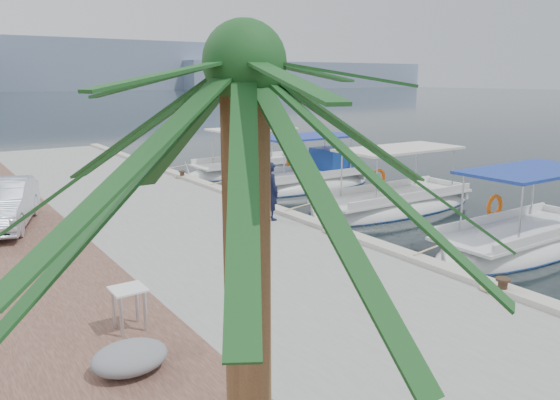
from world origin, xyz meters
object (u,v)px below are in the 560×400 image
(fishing_caique_d, at_px, (304,184))
(date_palm, at_px, (244,68))
(parked_car, at_px, (1,204))
(fishing_caique_b, at_px, (520,246))
(fishing_caique_e, at_px, (250,171))
(fisherman, at_px, (271,191))
(fishing_caique_c, at_px, (393,207))

(fishing_caique_d, bearing_deg, date_palm, -127.85)
(parked_car, bearing_deg, fishing_caique_b, -17.87)
(fishing_caique_e, bearing_deg, fisherman, -117.48)
(fishing_caique_c, xyz_separation_m, fishing_caique_e, (-0.33, 9.34, 0.00))
(fishing_caique_c, relative_size, fisherman, 4.36)
(fishing_caique_c, xyz_separation_m, date_palm, (-11.96, -10.13, 4.55))
(fishing_caique_c, bearing_deg, parked_car, 164.71)
(fishing_caique_d, height_order, fishing_caique_e, same)
(fishing_caique_d, bearing_deg, fisherman, -134.38)
(fishing_caique_c, distance_m, parked_car, 12.48)
(fishing_caique_c, distance_m, fishing_caique_d, 5.04)
(date_palm, relative_size, parked_car, 1.25)
(fishing_caique_b, xyz_separation_m, fisherman, (-4.86, 5.00, 1.23))
(fishing_caique_c, relative_size, fishing_caique_e, 1.10)
(fishing_caique_c, distance_m, fishing_caique_e, 9.34)
(fisherman, height_order, date_palm, date_palm)
(fishing_caique_b, height_order, fishing_caique_e, same)
(date_palm, bearing_deg, fishing_caique_e, 59.15)
(fisherman, height_order, parked_car, fisherman)
(fishing_caique_c, bearing_deg, fishing_caique_b, -94.62)
(fishing_caique_d, bearing_deg, fishing_caique_e, 92.09)
(fishing_caique_b, bearing_deg, date_palm, -156.79)
(fishing_caique_d, xyz_separation_m, parked_car, (-11.82, -1.76, 0.98))
(fishing_caique_c, relative_size, fishing_caique_d, 1.08)
(fishing_caique_e, xyz_separation_m, parked_car, (-11.67, -6.06, 1.05))
(fisherman, relative_size, date_palm, 0.34)
(fishing_caique_b, relative_size, parked_car, 1.63)
(fisherman, distance_m, date_palm, 12.43)
(fishing_caique_b, height_order, fisherman, fishing_caique_b)
(fishing_caique_b, relative_size, fishing_caique_c, 0.89)
(fisherman, bearing_deg, fishing_caique_b, -132.80)
(fishing_caique_b, relative_size, fisherman, 3.87)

